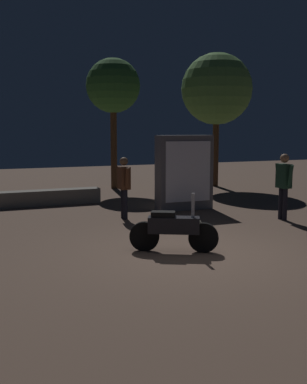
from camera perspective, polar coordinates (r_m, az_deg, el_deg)
ground_plane at (r=8.58m, az=4.58°, el=-7.64°), size 40.00×40.00×0.00m
motorcycle_black_foreground at (r=8.62m, az=2.49°, el=-4.54°), size 1.52×0.86×1.11m
motorcycle_white_parked_left at (r=15.45m, az=5.53°, el=0.93°), size 1.20×1.28×1.11m
person_rider_beside at (r=11.72m, az=-3.66°, el=1.17°), size 0.24×0.66×1.57m
person_bystander_far at (r=11.99m, az=15.78°, el=1.35°), size 0.25×0.66×1.66m
tree_left_bg at (r=17.74m, az=-5.00°, el=12.79°), size 2.03×2.03×4.89m
tree_center_bg at (r=18.59m, az=7.80°, el=12.43°), size 2.76×2.76×5.20m
kiosk_billboard at (r=13.10m, az=3.82°, el=2.42°), size 1.61×0.57×2.10m
planter_wall_low at (r=14.30m, az=-12.59°, el=-0.63°), size 2.99×0.50×0.45m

